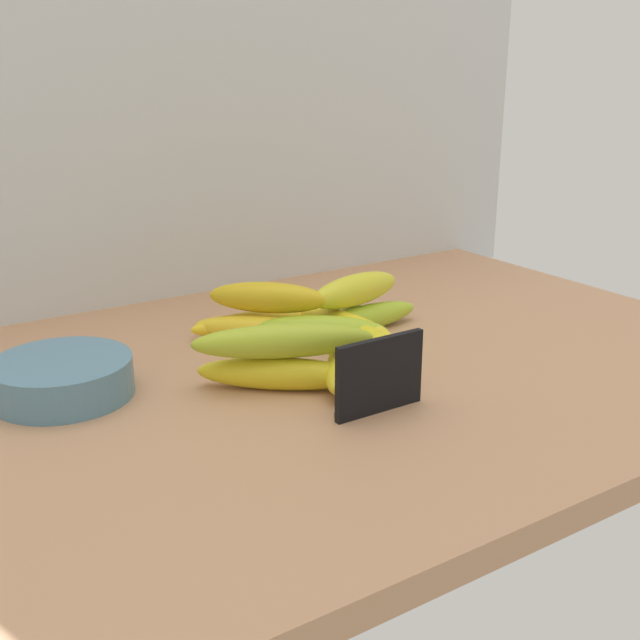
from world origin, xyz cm
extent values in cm
cube|color=tan|center=(0.00, 0.00, 1.50)|extent=(110.00, 76.00, 3.00)
cube|color=silver|center=(0.00, 39.00, 35.00)|extent=(130.00, 2.00, 70.00)
cube|color=black|center=(-4.21, -13.83, 7.20)|extent=(11.00, 0.80, 8.40)
cube|color=brown|center=(-4.21, -13.03, 3.30)|extent=(9.90, 1.20, 0.60)
cylinder|color=teal|center=(-31.46, 8.86, 5.18)|extent=(15.67, 15.67, 4.37)
ellipsoid|color=yellow|center=(-4.01, 11.34, 4.89)|extent=(16.59, 16.50, 3.79)
ellipsoid|color=gold|center=(-10.04, -2.74, 4.89)|extent=(17.48, 14.91, 3.78)
ellipsoid|color=#A2C129|center=(9.72, 8.34, 4.83)|extent=(19.19, 4.63, 3.66)
ellipsoid|color=yellow|center=(-1.73, -4.06, 5.09)|extent=(15.04, 16.02, 4.19)
ellipsoid|color=#A6BC36|center=(10.29, 12.16, 4.75)|extent=(11.40, 14.76, 3.51)
ellipsoid|color=yellow|center=(5.74, 7.75, 4.89)|extent=(7.76, 18.65, 3.78)
ellipsoid|color=yellow|center=(-3.55, 15.64, 4.60)|extent=(17.57, 6.59, 3.21)
ellipsoid|color=yellow|center=(5.60, 1.36, 4.73)|extent=(4.02, 15.42, 3.46)
ellipsoid|color=#9EBB28|center=(1.27, 6.37, 5.15)|extent=(17.31, 14.38, 4.30)
ellipsoid|color=gold|center=(9.17, 9.33, 8.83)|extent=(16.35, 7.10, 4.34)
ellipsoid|color=#A2B627|center=(-9.53, -2.74, 8.75)|extent=(20.51, 12.51, 3.93)
ellipsoid|color=gold|center=(-2.72, 12.67, 8.87)|extent=(14.70, 13.94, 4.16)
camera|label=1|loc=(-52.23, -75.57, 39.51)|focal=44.48mm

